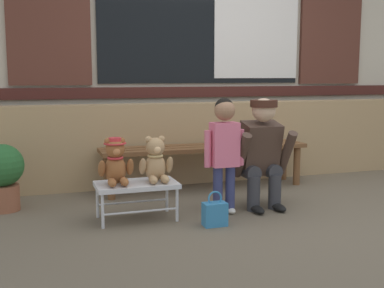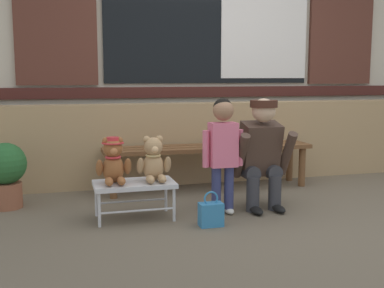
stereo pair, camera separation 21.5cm
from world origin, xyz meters
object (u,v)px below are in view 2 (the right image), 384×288
(child_standing, at_px, (223,143))
(handbag_on_ground, at_px, (211,214))
(small_display_bench, at_px, (134,186))
(teddy_bear_plain, at_px, (154,161))
(potted_plant, at_px, (6,171))
(teddy_bear_with_hat, at_px, (113,161))
(wooden_bench_long, at_px, (208,152))
(adult_crouching, at_px, (262,153))

(child_standing, xyz_separation_m, handbag_on_ground, (-0.19, -0.29, -0.50))
(small_display_bench, bearing_deg, teddy_bear_plain, 0.51)
(potted_plant, bearing_deg, teddy_bear_with_hat, -35.29)
(child_standing, bearing_deg, handbag_on_ground, -123.43)
(teddy_bear_with_hat, relative_size, teddy_bear_plain, 1.00)
(teddy_bear_with_hat, bearing_deg, child_standing, -3.89)
(small_display_bench, relative_size, child_standing, 0.67)
(wooden_bench_long, distance_m, teddy_bear_with_hat, 1.33)
(handbag_on_ground, bearing_deg, adult_crouching, 33.09)
(child_standing, xyz_separation_m, potted_plant, (-1.74, 0.67, -0.27))
(child_standing, relative_size, potted_plant, 1.68)
(small_display_bench, distance_m, potted_plant, 1.19)
(teddy_bear_plain, relative_size, handbag_on_ground, 1.34)
(wooden_bench_long, distance_m, handbag_on_ground, 1.26)
(wooden_bench_long, distance_m, teddy_bear_plain, 1.10)
(handbag_on_ground, bearing_deg, wooden_bench_long, 73.63)
(handbag_on_ground, bearing_deg, small_display_bench, 146.68)
(teddy_bear_plain, bearing_deg, child_standing, -6.01)
(teddy_bear_with_hat, height_order, child_standing, child_standing)
(teddy_bear_plain, height_order, potted_plant, teddy_bear_plain)
(small_display_bench, relative_size, adult_crouching, 0.67)
(wooden_bench_long, relative_size, small_display_bench, 3.28)
(teddy_bear_plain, bearing_deg, small_display_bench, -179.49)
(teddy_bear_with_hat, distance_m, potted_plant, 1.06)
(small_display_bench, bearing_deg, adult_crouching, 1.21)
(wooden_bench_long, xyz_separation_m, teddy_bear_plain, (-0.72, -0.83, 0.09))
(small_display_bench, bearing_deg, handbag_on_ground, -33.32)
(adult_crouching, bearing_deg, potted_plant, 164.55)
(potted_plant, bearing_deg, handbag_on_ground, -31.75)
(small_display_bench, xyz_separation_m, teddy_bear_plain, (0.16, 0.00, 0.20))
(teddy_bear_plain, bearing_deg, teddy_bear_with_hat, 179.87)
(teddy_bear_with_hat, height_order, teddy_bear_plain, same)
(teddy_bear_with_hat, bearing_deg, wooden_bench_long, 38.72)
(teddy_bear_plain, bearing_deg, potted_plant, 152.71)
(potted_plant, bearing_deg, teddy_bear_plain, -27.29)
(teddy_bear_with_hat, distance_m, child_standing, 0.89)
(handbag_on_ground, relative_size, potted_plant, 0.48)
(small_display_bench, xyz_separation_m, adult_crouching, (1.10, 0.02, 0.21))
(child_standing, distance_m, adult_crouching, 0.40)
(teddy_bear_with_hat, relative_size, handbag_on_ground, 1.34)
(teddy_bear_plain, height_order, child_standing, child_standing)
(wooden_bench_long, xyz_separation_m, teddy_bear_with_hat, (-1.04, -0.83, 0.10))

